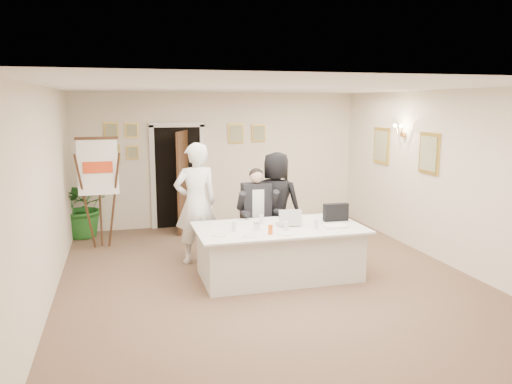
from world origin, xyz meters
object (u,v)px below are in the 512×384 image
Objects in this scene: conference_table at (279,251)px; steel_jug at (257,227)px; laptop at (288,216)px; laptop_bag at (336,212)px; paper_stack at (335,226)px; seated_man at (257,213)px; oj_glass at (270,230)px; standing_woman at (276,203)px; flip_chart at (100,199)px; potted_palm at (83,205)px; standing_man at (196,203)px.

steel_jug reaches higher than conference_table.
laptop is 0.81m from laptop_bag.
paper_stack is at bearing -17.51° from conference_table.
oj_glass is (-0.20, -1.41, 0.07)m from seated_man.
standing_woman is (0.32, 1.16, 0.49)m from conference_table.
flip_chart is (-2.56, 1.24, 0.14)m from seated_man.
oj_glass is at bearing -122.99° from laptop.
laptop_bag is at bearing 10.41° from steel_jug.
flip_chart is 3.56m from oj_glass.
potted_palm is at bearing 132.80° from conference_table.
steel_jug is (-0.38, -0.12, 0.44)m from conference_table.
potted_palm reaches higher than laptop_bag.
seated_man is 0.78× the size of standing_man.
paper_stack is (0.85, -1.28, 0.02)m from seated_man.
conference_table is 1.61× the size of seated_man.
seated_man reaches higher than oj_glass.
standing_woman is at bearing 175.46° from standing_man.
laptop is (2.78, -2.20, 0.01)m from flip_chart.
flip_chart is at bearing -68.94° from potted_palm.
conference_table is at bearing 56.35° from oj_glass.
steel_jug is (2.60, -3.34, 0.20)m from potted_palm.
laptop is at bearing -44.98° from potted_palm.
paper_stack is at bearing -6.46° from steel_jug.
standing_woman is at bearing 123.95° from laptop_bag.
seated_man is 1.54m from paper_stack.
paper_stack is (1.88, -1.29, -0.19)m from standing_man.
potted_palm is at bearing 135.76° from seated_man.
flip_chart is at bearing 131.70° from oj_glass.
laptop is at bearing 26.66° from conference_table.
laptop is 0.92× the size of laptop_bag.
standing_man reaches higher than conference_table.
laptop is 3.27× the size of steel_jug.
standing_woman is 1.09m from laptop.
oj_glass is 1.18× the size of steel_jug.
standing_woman is 1.49m from paper_stack.
seated_man is 13.99× the size of steel_jug.
flip_chart is 3.54m from laptop.
seated_man is at bearing 140.28° from laptop_bag.
potted_palm is (-0.36, 0.95, -0.28)m from flip_chart.
standing_woman is at bearing 69.75° from oj_glass.
oj_glass reaches higher than steel_jug.
seated_man is at bearing -25.88° from flip_chart.
oj_glass is (2.73, -3.60, 0.21)m from potted_palm.
oj_glass is 0.29m from steel_jug.
potted_palm is at bearing 2.99° from standing_woman.
flip_chart is 5.92× the size of paper_stack.
steel_jug is (2.24, -2.39, -0.08)m from flip_chart.
conference_table is 7.47× the size of paper_stack.
standing_man reaches higher than laptop_bag.
standing_woman is at bearing 61.43° from steel_jug.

